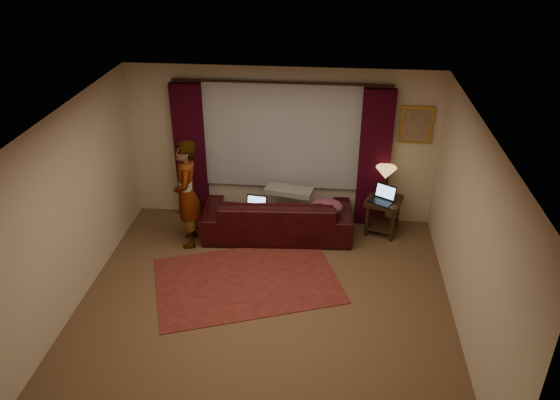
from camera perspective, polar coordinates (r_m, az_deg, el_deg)
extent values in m
cube|color=brown|center=(7.45, -1.70, -11.20)|extent=(5.00, 5.00, 0.01)
cube|color=silver|center=(6.13, -2.05, 7.91)|extent=(5.00, 5.00, 0.02)
cube|color=beige|center=(8.92, 0.18, 5.69)|extent=(5.00, 0.02, 2.60)
cube|color=beige|center=(4.76, -5.87, -18.14)|extent=(5.00, 0.02, 2.60)
cube|color=beige|center=(7.42, -21.39, -1.41)|extent=(0.02, 5.00, 2.60)
cube|color=beige|center=(6.87, 19.33, -3.47)|extent=(0.02, 5.00, 2.60)
cube|color=#96979D|center=(8.79, 0.15, 6.74)|extent=(2.50, 0.05, 1.80)
cube|color=black|center=(9.12, -9.34, 5.01)|extent=(0.50, 0.14, 2.30)
cube|color=black|center=(8.86, 9.84, 4.25)|extent=(0.50, 0.14, 2.30)
cylinder|color=black|center=(8.46, 0.12, 12.16)|extent=(0.04, 0.04, 3.40)
cube|color=#B08030|center=(8.79, 14.04, 7.63)|extent=(0.50, 0.04, 0.60)
imported|color=black|center=(8.71, -0.28, -0.91)|extent=(2.44, 1.18, 0.96)
cube|color=gray|center=(8.67, 0.95, 2.48)|extent=(0.80, 0.45, 0.09)
ellipsoid|color=brown|center=(8.58, 4.87, -0.71)|extent=(0.61, 0.54, 0.21)
cube|color=maroon|center=(7.93, -3.47, -8.37)|extent=(2.97, 2.46, 0.01)
cube|color=black|center=(9.01, 10.66, -1.63)|extent=(0.67, 0.67, 0.62)
imported|color=gray|center=(8.43, -9.71, 0.60)|extent=(0.60, 0.60, 1.74)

